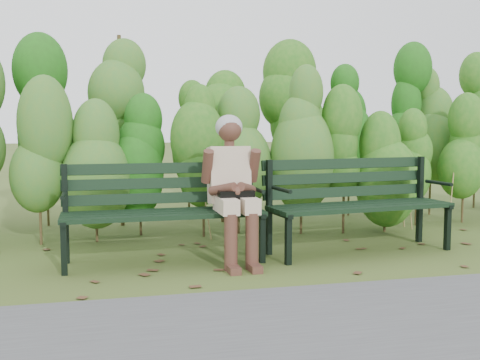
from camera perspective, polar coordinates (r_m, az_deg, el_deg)
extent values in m
plane|color=#465423|center=(5.40, 0.86, -8.30)|extent=(80.00, 80.00, 0.00)
cube|color=#474749|center=(3.41, 10.30, -16.70)|extent=(60.00, 2.50, 0.01)
cylinder|color=#47381E|center=(6.50, -20.75, -2.70)|extent=(0.03, 0.03, 0.80)
ellipsoid|color=#276C1C|center=(6.45, -20.94, 2.93)|extent=(0.64, 0.64, 1.44)
cylinder|color=#47381E|center=(6.45, -15.35, -2.61)|extent=(0.03, 0.03, 0.80)
ellipsoid|color=#276C1C|center=(6.40, -15.50, 3.08)|extent=(0.64, 0.64, 1.44)
cylinder|color=#47381E|center=(6.46, -9.91, -2.49)|extent=(0.03, 0.03, 0.80)
ellipsoid|color=#276C1C|center=(6.40, -10.01, 3.20)|extent=(0.64, 0.64, 1.44)
cylinder|color=#47381E|center=(6.52, -4.54, -2.35)|extent=(0.03, 0.03, 0.80)
ellipsoid|color=#276C1C|center=(6.46, -4.58, 3.28)|extent=(0.64, 0.64, 1.44)
cylinder|color=#47381E|center=(6.64, 0.69, -2.19)|extent=(0.03, 0.03, 0.80)
ellipsoid|color=#276C1C|center=(6.58, 0.70, 3.34)|extent=(0.64, 0.64, 1.44)
cylinder|color=#47381E|center=(6.81, 5.70, -2.02)|extent=(0.03, 0.03, 0.80)
ellipsoid|color=#276C1C|center=(6.76, 5.75, 3.37)|extent=(0.64, 0.64, 1.44)
cylinder|color=#47381E|center=(7.03, 10.42, -1.85)|extent=(0.03, 0.03, 0.80)
ellipsoid|color=#276C1C|center=(6.98, 10.51, 3.37)|extent=(0.64, 0.64, 1.44)
cylinder|color=#47381E|center=(7.30, 14.83, -1.68)|extent=(0.03, 0.03, 0.80)
ellipsoid|color=#276C1C|center=(7.25, 14.95, 3.35)|extent=(0.64, 0.64, 1.44)
cylinder|color=#47381E|center=(7.60, 18.90, -1.51)|extent=(0.03, 0.03, 0.80)
ellipsoid|color=#276C1C|center=(7.56, 19.05, 3.32)|extent=(0.64, 0.64, 1.44)
cylinder|color=#47381E|center=(7.94, 22.65, -1.35)|extent=(0.03, 0.03, 0.80)
ellipsoid|color=#276C1C|center=(7.90, 22.82, 3.27)|extent=(0.64, 0.64, 1.44)
cylinder|color=#47381E|center=(7.45, -18.11, -0.46)|extent=(0.04, 0.04, 1.10)
ellipsoid|color=#225917|center=(7.42, -18.31, 6.32)|extent=(0.70, 0.70, 1.98)
cylinder|color=#47381E|center=(7.42, -12.19, -0.33)|extent=(0.04, 0.04, 1.10)
ellipsoid|color=#225917|center=(7.39, -12.33, 6.47)|extent=(0.70, 0.70, 1.98)
cylinder|color=#47381E|center=(7.48, -6.30, -0.20)|extent=(0.04, 0.04, 1.10)
ellipsoid|color=#225917|center=(7.44, -6.37, 6.56)|extent=(0.70, 0.70, 1.98)
cylinder|color=#47381E|center=(7.61, -0.55, -0.07)|extent=(0.04, 0.04, 1.10)
ellipsoid|color=#225917|center=(7.57, -0.55, 6.57)|extent=(0.70, 0.70, 1.98)
cylinder|color=#47381E|center=(7.81, 4.96, 0.05)|extent=(0.04, 0.04, 1.10)
ellipsoid|color=#225917|center=(7.78, 5.01, 6.52)|extent=(0.70, 0.70, 1.98)
cylinder|color=#47381E|center=(8.08, 10.14, 0.17)|extent=(0.04, 0.04, 1.10)
ellipsoid|color=#225917|center=(8.05, 10.25, 6.42)|extent=(0.70, 0.70, 1.98)
cylinder|color=#47381E|center=(8.42, 14.95, 0.28)|extent=(0.04, 0.04, 1.10)
ellipsoid|color=#225917|center=(8.38, 15.10, 6.28)|extent=(0.70, 0.70, 1.98)
cylinder|color=#47381E|center=(8.80, 19.36, 0.37)|extent=(0.04, 0.04, 1.10)
ellipsoid|color=#225917|center=(8.77, 19.54, 6.11)|extent=(0.70, 0.70, 1.98)
cube|color=brown|center=(4.84, -9.51, -9.98)|extent=(0.11, 0.11, 0.01)
cube|color=brown|center=(4.77, 6.31, -10.14)|extent=(0.08, 0.09, 0.01)
cube|color=brown|center=(7.12, 21.30, -5.28)|extent=(0.08, 0.10, 0.01)
cube|color=brown|center=(5.91, -18.30, -7.34)|extent=(0.10, 0.08, 0.01)
cube|color=brown|center=(5.58, 16.29, -8.02)|extent=(0.11, 0.10, 0.01)
cube|color=brown|center=(4.51, -3.68, -11.06)|extent=(0.10, 0.08, 0.01)
cube|color=brown|center=(5.41, 11.40, -8.36)|extent=(0.10, 0.11, 0.01)
cube|color=brown|center=(7.16, 23.09, -5.29)|extent=(0.09, 0.08, 0.01)
cube|color=brown|center=(5.51, -11.41, -8.10)|extent=(0.08, 0.10, 0.01)
cube|color=brown|center=(5.98, 8.62, -6.97)|extent=(0.10, 0.11, 0.01)
cube|color=brown|center=(5.37, -8.73, -8.39)|extent=(0.11, 0.10, 0.01)
cube|color=brown|center=(5.27, 4.65, -8.64)|extent=(0.11, 0.11, 0.01)
cube|color=brown|center=(6.21, 9.15, -6.50)|extent=(0.10, 0.11, 0.01)
cube|color=brown|center=(6.16, -12.29, -6.67)|extent=(0.11, 0.11, 0.01)
cube|color=brown|center=(5.62, 2.04, -7.71)|extent=(0.10, 0.11, 0.01)
cube|color=brown|center=(5.45, -10.88, -8.23)|extent=(0.11, 0.11, 0.01)
cube|color=brown|center=(5.80, -21.68, -7.70)|extent=(0.11, 0.09, 0.01)
cube|color=brown|center=(4.78, 5.20, -10.12)|extent=(0.09, 0.07, 0.01)
cube|color=brown|center=(6.05, 5.18, -6.79)|extent=(0.10, 0.11, 0.01)
cube|color=brown|center=(4.43, -16.37, -11.58)|extent=(0.10, 0.08, 0.01)
cube|color=brown|center=(5.47, 0.68, -8.08)|extent=(0.10, 0.11, 0.01)
cube|color=brown|center=(5.79, -9.23, -7.39)|extent=(0.11, 0.11, 0.01)
cube|color=brown|center=(6.61, 8.34, -5.76)|extent=(0.11, 0.11, 0.01)
cube|color=brown|center=(6.79, 16.48, -5.64)|extent=(0.10, 0.11, 0.01)
cube|color=brown|center=(5.18, -11.25, -8.95)|extent=(0.09, 0.07, 0.01)
cube|color=brown|center=(6.12, -3.21, -6.62)|extent=(0.10, 0.11, 0.01)
cube|color=brown|center=(7.12, 17.98, -5.17)|extent=(0.10, 0.11, 0.01)
cube|color=brown|center=(5.52, 20.35, -8.31)|extent=(0.10, 0.11, 0.01)
cube|color=black|center=(5.10, -7.43, -3.78)|extent=(1.87, 0.16, 0.04)
cube|color=black|center=(5.23, -7.61, -3.56)|extent=(1.87, 0.16, 0.04)
cube|color=black|center=(5.36, -7.78, -3.35)|extent=(1.87, 0.16, 0.04)
cube|color=black|center=(5.49, -7.94, -3.14)|extent=(1.87, 0.16, 0.04)
cube|color=black|center=(5.57, -8.07, -1.83)|extent=(1.87, 0.10, 0.11)
cube|color=black|center=(5.56, -8.11, -0.32)|extent=(1.87, 0.10, 0.11)
cube|color=black|center=(5.57, -8.15, 1.18)|extent=(1.87, 0.10, 0.11)
cube|color=black|center=(5.10, -17.46, -6.67)|extent=(0.05, 0.05, 0.47)
cube|color=black|center=(5.50, -17.30, -3.32)|extent=(0.05, 0.05, 0.94)
cube|color=black|center=(5.27, -17.42, -3.93)|extent=(0.06, 0.52, 0.04)
cylinder|color=black|center=(5.19, -17.52, -1.52)|extent=(0.05, 0.39, 0.04)
cube|color=black|center=(5.32, 2.28, -5.93)|extent=(0.05, 0.05, 0.47)
cube|color=black|center=(5.70, 0.98, -2.77)|extent=(0.05, 0.05, 0.94)
cube|color=black|center=(5.48, 1.66, -3.33)|extent=(0.06, 0.52, 0.04)
cylinder|color=black|center=(5.40, 1.82, -1.01)|extent=(0.05, 0.39, 0.04)
cube|color=black|center=(5.66, 13.28, -2.88)|extent=(1.91, 0.35, 0.04)
cube|color=black|center=(5.77, 12.56, -2.71)|extent=(1.91, 0.35, 0.04)
cube|color=black|center=(5.88, 11.86, -2.54)|extent=(1.91, 0.35, 0.04)
cube|color=black|center=(5.99, 11.19, -2.38)|extent=(1.91, 0.35, 0.04)
cube|color=black|center=(6.06, 10.73, -1.17)|extent=(1.90, 0.29, 0.11)
cube|color=black|center=(6.06, 10.67, 0.24)|extent=(1.90, 0.29, 0.11)
cube|color=black|center=(6.06, 10.62, 1.65)|extent=(1.90, 0.29, 0.11)
cube|color=black|center=(5.25, 4.93, -6.05)|extent=(0.06, 0.06, 0.48)
cube|color=black|center=(5.62, 2.97, -2.81)|extent=(0.06, 0.06, 0.95)
cube|color=black|center=(5.40, 3.99, -3.37)|extent=(0.12, 0.53, 0.04)
cylinder|color=black|center=(5.32, 4.24, -0.97)|extent=(0.09, 0.40, 0.04)
cube|color=black|center=(6.23, 20.33, -4.54)|extent=(0.06, 0.06, 0.48)
cube|color=black|center=(6.55, 17.81, -1.88)|extent=(0.06, 0.06, 0.95)
cube|color=black|center=(6.36, 19.16, -2.32)|extent=(0.12, 0.53, 0.04)
cylinder|color=black|center=(6.29, 19.53, -0.28)|extent=(0.09, 0.40, 0.04)
cube|color=beige|center=(5.15, -1.43, -2.55)|extent=(0.16, 0.46, 0.14)
cube|color=beige|center=(5.20, 0.67, -2.48)|extent=(0.16, 0.46, 0.14)
cylinder|color=#502E23|center=(5.03, -0.94, -6.34)|extent=(0.12, 0.12, 0.51)
cylinder|color=#502E23|center=(5.08, 1.22, -6.23)|extent=(0.12, 0.12, 0.51)
cube|color=#502E23|center=(5.00, -0.69, -9.05)|extent=(0.10, 0.22, 0.07)
cube|color=#502E23|center=(5.04, 1.49, -8.90)|extent=(0.10, 0.22, 0.07)
cube|color=beige|center=(5.43, -1.14, 0.52)|extent=(0.40, 0.28, 0.56)
cylinder|color=#502E23|center=(5.39, -1.09, 3.61)|extent=(0.10, 0.10, 0.11)
sphere|color=#502E23|center=(5.38, -1.06, 5.11)|extent=(0.23, 0.23, 0.23)
ellipsoid|color=gray|center=(5.40, -1.13, 5.40)|extent=(0.26, 0.25, 0.24)
cylinder|color=#502E23|center=(5.29, -3.33, 1.38)|extent=(0.10, 0.23, 0.34)
cylinder|color=#502E23|center=(5.40, 1.44, 1.47)|extent=(0.10, 0.23, 0.34)
cylinder|color=#502E23|center=(5.19, -1.77, -0.92)|extent=(0.25, 0.28, 0.14)
cylinder|color=#502E23|center=(5.25, 0.66, -0.85)|extent=(0.25, 0.29, 0.14)
sphere|color=#502E23|center=(5.16, -0.37, -1.20)|extent=(0.12, 0.12, 0.12)
cube|color=black|center=(5.18, -0.40, -2.02)|extent=(0.33, 0.14, 0.17)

